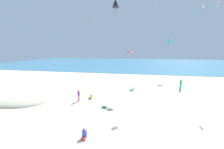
# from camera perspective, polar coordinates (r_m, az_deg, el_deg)

# --- Properties ---
(ground_plane) EXTENTS (120.00, 120.00, 0.00)m
(ground_plane) POSITION_cam_1_polar(r_m,az_deg,el_deg) (21.16, 2.23, -7.42)
(ground_plane) COLOR beige
(ocean_water) EXTENTS (120.00, 60.00, 0.05)m
(ocean_water) POSITION_cam_1_polar(r_m,az_deg,el_deg) (66.56, 8.29, 4.66)
(ocean_water) COLOR teal
(ocean_water) RESTS_ON ground_plane
(dune_mound) EXTENTS (8.52, 5.96, 1.44)m
(dune_mound) POSITION_cam_1_polar(r_m,az_deg,el_deg) (22.07, -33.61, -8.44)
(dune_mound) COLOR beige
(dune_mound) RESTS_ON ground_plane
(beach_chair_far_right) EXTENTS (0.77, 0.74, 0.56)m
(beach_chair_far_right) POSITION_cam_1_polar(r_m,az_deg,el_deg) (22.28, 8.27, -5.91)
(beach_chair_far_right) COLOR #2D9956
(beach_chair_far_right) RESTS_ON ground_plane
(cooler_box) EXTENTS (0.63, 0.44, 0.28)m
(cooler_box) POSITION_cam_1_polar(r_m,az_deg,el_deg) (15.97, -3.09, -12.93)
(cooler_box) COLOR #339956
(cooler_box) RESTS_ON ground_plane
(person_0) EXTENTS (0.43, 0.66, 0.77)m
(person_0) POSITION_cam_1_polar(r_m,az_deg,el_deg) (11.33, -11.28, -22.81)
(person_0) COLOR blue
(person_0) RESTS_ON ground_plane
(person_1) EXTENTS (0.40, 0.40, 1.42)m
(person_1) POSITION_cam_1_polar(r_m,az_deg,el_deg) (18.10, -13.51, -8.09)
(person_1) COLOR red
(person_1) RESTS_ON ground_plane
(person_2) EXTENTS (0.53, 0.33, 0.65)m
(person_2) POSITION_cam_1_polar(r_m,az_deg,el_deg) (18.84, -8.56, -9.02)
(person_2) COLOR yellow
(person_2) RESTS_ON ground_plane
(person_3) EXTENTS (0.44, 0.44, 1.68)m
(person_3) POSITION_cam_1_polar(r_m,az_deg,el_deg) (25.09, 26.34, -3.37)
(person_3) COLOR #19ADB2
(person_3) RESTS_ON ground_plane
(kite_red) EXTENTS (0.94, 0.78, 1.24)m
(kite_red) POSITION_cam_1_polar(r_m,az_deg,el_deg) (19.53, 7.46, 9.29)
(kite_red) COLOR red
(kite_teal) EXTENTS (0.92, 0.63, 1.64)m
(kite_teal) POSITION_cam_1_polar(r_m,az_deg,el_deg) (34.04, 22.16, 12.68)
(kite_teal) COLOR #1EADAD
(kite_blue) EXTENTS (0.52, 0.57, 1.28)m
(kite_blue) POSITION_cam_1_polar(r_m,az_deg,el_deg) (40.69, -11.92, 6.90)
(kite_blue) COLOR blue
(kite_white) EXTENTS (0.22, 0.56, 1.43)m
(kite_white) POSITION_cam_1_polar(r_m,az_deg,el_deg) (25.98, 33.34, 22.18)
(kite_white) COLOR white
(kite_black) EXTENTS (0.86, 0.90, 1.14)m
(kite_black) POSITION_cam_1_polar(r_m,az_deg,el_deg) (14.08, 1.51, 27.32)
(kite_black) COLOR black
(kite_orange) EXTENTS (0.55, 0.48, 0.89)m
(kite_orange) POSITION_cam_1_polar(r_m,az_deg,el_deg) (41.06, -7.58, 22.12)
(kite_orange) COLOR orange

